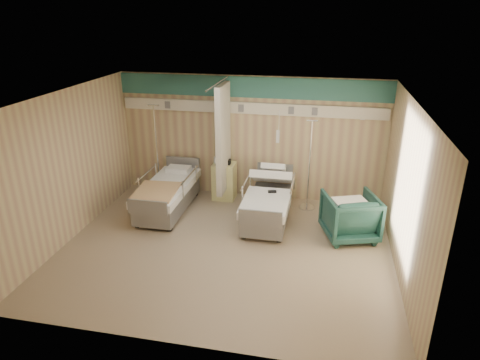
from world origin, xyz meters
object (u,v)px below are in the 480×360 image
bed_left (168,197)px  iv_stand_left (159,177)px  iv_stand_right (308,191)px  visitor_armchair (350,216)px  bed_right (268,206)px  bedside_cabinet (224,181)px

bed_left → iv_stand_left: (-0.52, 0.82, 0.13)m
bed_left → iv_stand_right: bearing=14.0°
visitor_armchair → iv_stand_right: 1.43m
bed_right → iv_stand_right: bearing=43.9°
bed_right → iv_stand_right: (0.77, 0.74, 0.09)m
bed_left → bedside_cabinet: (1.05, 0.90, 0.11)m
bedside_cabinet → visitor_armchair: size_ratio=0.87×
bed_right → iv_stand_left: 2.85m
bed_right → iv_stand_left: bearing=163.3°
bedside_cabinet → iv_stand_right: iv_stand_right is taller
iv_stand_left → bed_left: bearing=-57.5°
bed_left → bedside_cabinet: size_ratio=2.54×
visitor_armchair → bedside_cabinet: bearing=-43.2°
bedside_cabinet → iv_stand_left: 1.57m
bedside_cabinet → iv_stand_right: bearing=-4.7°
bed_right → bedside_cabinet: (-1.15, 0.90, 0.11)m
bed_left → bedside_cabinet: bearing=40.6°
bed_left → visitor_armchair: 3.86m
visitor_armchair → iv_stand_right: iv_stand_right is taller
iv_stand_left → bedside_cabinet: bearing=3.0°
bed_right → bed_left: (-2.20, 0.00, 0.00)m
visitor_armchair → iv_stand_left: (-4.36, 1.22, -0.00)m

